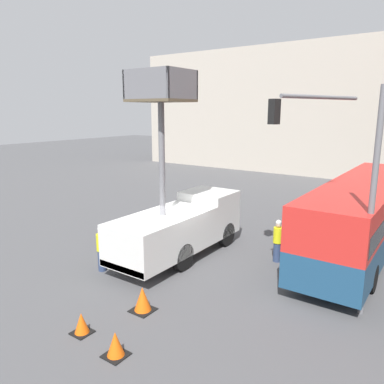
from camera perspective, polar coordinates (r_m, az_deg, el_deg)
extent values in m
plane|color=#4C4C4F|center=(15.86, -2.14, -10.64)|extent=(120.00, 120.00, 0.00)
cube|color=#BCB2A3|center=(41.14, 23.20, 11.39)|extent=(44.00, 10.00, 12.46)
cube|color=silver|center=(17.82, 2.57, -3.00)|extent=(2.25, 2.04, 1.97)
cube|color=silver|center=(15.24, -4.41, -6.44)|extent=(2.25, 4.77, 1.60)
cube|color=red|center=(13.88, -10.63, -11.42)|extent=(2.21, 0.10, 0.24)
cylinder|color=black|center=(18.61, 0.00, -5.32)|extent=(0.30, 1.10, 1.10)
cylinder|color=black|center=(17.61, 5.23, -6.40)|extent=(0.30, 1.10, 1.10)
cylinder|color=black|center=(16.10, -7.08, -8.27)|extent=(0.30, 1.10, 1.10)
cylinder|color=black|center=(14.93, -1.43, -9.85)|extent=(0.30, 1.10, 1.10)
cylinder|color=slate|center=(14.56, -4.61, 4.82)|extent=(0.24, 0.24, 4.40)
cube|color=brown|center=(14.45, -4.76, 13.71)|extent=(2.14, 1.79, 0.10)
cube|color=slate|center=(15.15, -7.91, 15.74)|extent=(0.08, 1.79, 1.05)
cube|color=slate|center=(13.84, -1.39, 16.19)|extent=(0.08, 1.79, 1.05)
cube|color=slate|center=(15.14, -2.65, 15.85)|extent=(2.14, 0.08, 1.05)
cube|color=slate|center=(13.83, -7.17, 16.11)|extent=(2.14, 0.08, 1.05)
cube|color=navy|center=(18.29, 24.43, -5.12)|extent=(2.58, 12.49, 1.26)
cube|color=red|center=(17.95, 24.82, -0.85)|extent=(2.58, 12.49, 1.54)
cube|color=black|center=(18.00, 24.76, -1.57)|extent=(2.60, 11.99, 0.68)
cylinder|color=black|center=(22.31, 23.38, -3.51)|extent=(0.30, 0.99, 0.99)
cylinder|color=black|center=(15.15, 17.05, -10.30)|extent=(0.30, 0.99, 0.99)
cylinder|color=black|center=(14.70, 25.66, -11.73)|extent=(0.30, 0.99, 0.99)
cylinder|color=slate|center=(12.16, 25.69, -1.92)|extent=(0.18, 0.18, 6.89)
cylinder|color=slate|center=(12.86, 19.20, 13.49)|extent=(1.34, 3.73, 0.13)
cube|color=black|center=(14.06, 12.42, 11.88)|extent=(0.40, 0.40, 0.90)
sphere|color=red|center=(14.06, 12.47, 12.89)|extent=(0.20, 0.20, 0.20)
cylinder|color=navy|center=(15.35, -13.53, -10.10)|extent=(0.32, 0.32, 0.84)
cylinder|color=yellow|center=(15.08, -13.67, -7.45)|extent=(0.38, 0.38, 0.67)
sphere|color=tan|center=(14.94, -13.76, -5.84)|extent=(0.23, 0.23, 0.23)
sphere|color=white|center=(14.91, -13.78, -5.46)|extent=(0.24, 0.24, 0.24)
cylinder|color=navy|center=(16.18, 12.84, -8.90)|extent=(0.32, 0.32, 0.82)
cylinder|color=yellow|center=(15.94, 12.97, -6.42)|extent=(0.38, 0.38, 0.65)
sphere|color=tan|center=(15.80, 13.04, -4.91)|extent=(0.22, 0.22, 0.22)
sphere|color=white|center=(15.77, 13.06, -4.57)|extent=(0.23, 0.23, 0.23)
cube|color=black|center=(11.76, -16.39, -19.85)|extent=(0.54, 0.54, 0.03)
cone|color=#F25B0F|center=(11.61, -16.48, -18.61)|extent=(0.43, 0.43, 0.62)
cube|color=black|center=(12.48, -7.49, -17.41)|extent=(0.70, 0.70, 0.03)
cone|color=#F25B0F|center=(12.29, -7.54, -15.86)|extent=(0.56, 0.56, 0.80)
cube|color=black|center=(10.69, -11.51, -23.18)|extent=(0.59, 0.59, 0.03)
cone|color=#F25B0F|center=(10.51, -11.59, -21.74)|extent=(0.47, 0.47, 0.68)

